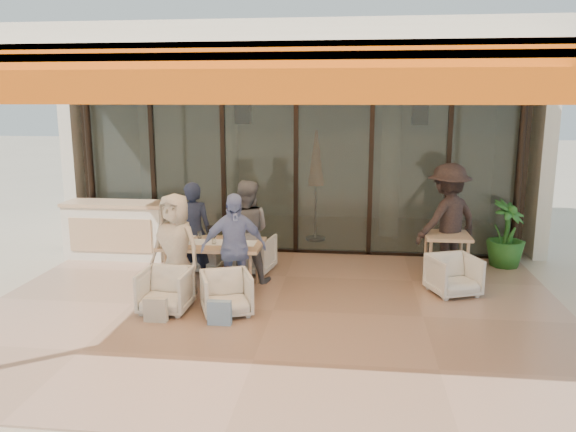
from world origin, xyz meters
name	(u,v)px	position (x,y,z in m)	size (l,w,h in m)	color
ground	(273,312)	(0.00, 0.00, 0.00)	(70.00, 70.00, 0.00)	#C6B293
terrace_floor	(273,311)	(0.00, 0.00, 0.01)	(8.00, 6.00, 0.01)	tan
terrace_structure	(268,64)	(0.00, -0.26, 3.25)	(8.00, 6.00, 3.40)	silver
glass_storefront	(296,169)	(0.00, 3.00, 1.60)	(8.08, 0.10, 3.20)	#9EADA3
interior_block	(307,127)	(0.01, 5.31, 2.23)	(9.05, 3.62, 3.52)	silver
host_counter	(117,230)	(-3.17, 2.30, 0.53)	(1.85, 0.65, 1.04)	silver
dining_table	(212,246)	(-1.03, 0.78, 0.69)	(1.50, 0.90, 0.93)	tan
chair_far_left	(203,252)	(-1.44, 1.73, 0.32)	(0.63, 0.59, 0.65)	white
chair_far_right	(252,252)	(-0.60, 1.73, 0.35)	(0.68, 0.63, 0.70)	white
chair_near_left	(165,289)	(-1.44, -0.17, 0.33)	(0.64, 0.60, 0.66)	white
chair_near_right	(226,292)	(-0.60, -0.17, 0.32)	(0.63, 0.59, 0.65)	white
diner_navy	(193,232)	(-1.44, 1.23, 0.79)	(0.58, 0.38, 1.59)	#181F36
diner_grey	(246,232)	(-0.60, 1.23, 0.81)	(0.79, 0.61, 1.62)	#5E5E63
diner_cream	(176,247)	(-1.44, 0.33, 0.78)	(0.76, 0.49, 1.55)	beige
diner_periwinkle	(234,248)	(-0.60, 0.33, 0.79)	(0.92, 0.38, 1.57)	#7A88CB
tote_bag_cream	(156,311)	(-1.44, -0.57, 0.17)	(0.30, 0.10, 0.34)	silver
tote_bag_blue	(220,314)	(-0.60, -0.57, 0.17)	(0.30, 0.10, 0.34)	#99BFD8
side_table	(447,241)	(2.54, 1.73, 0.64)	(0.70, 0.70, 0.74)	tan
side_chair	(454,274)	(2.54, 0.98, 0.33)	(0.64, 0.60, 0.66)	white
standing_woman	(447,220)	(2.57, 1.97, 0.92)	(1.19, 0.69, 1.84)	black
potted_palm	(506,234)	(3.66, 2.52, 0.58)	(0.65, 0.65, 1.16)	#1E5919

